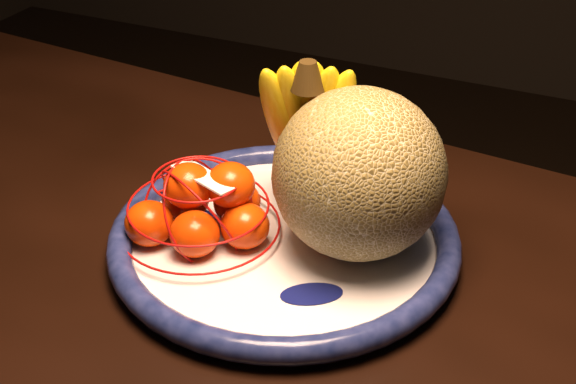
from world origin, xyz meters
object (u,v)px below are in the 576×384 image
at_px(dining_table, 98,311).
at_px(fruit_bowl, 284,239).
at_px(mandarin_bag, 203,209).
at_px(cantaloupe, 359,174).
at_px(banana_bunch, 307,123).

bearing_deg(dining_table, fruit_bowl, 32.97).
relative_size(dining_table, mandarin_bag, 7.11).
distance_m(fruit_bowl, cantaloupe, 0.12).
bearing_deg(cantaloupe, dining_table, -155.43).
bearing_deg(dining_table, banana_bunch, 50.12).
bearing_deg(mandarin_bag, dining_table, -145.65).
distance_m(dining_table, cantaloupe, 0.34).
bearing_deg(dining_table, mandarin_bag, 39.78).
xyz_separation_m(cantaloupe, banana_bunch, (-0.08, 0.06, 0.01)).
xyz_separation_m(fruit_bowl, mandarin_bag, (-0.08, -0.03, 0.03)).
distance_m(cantaloupe, mandarin_bag, 0.17).
xyz_separation_m(fruit_bowl, banana_bunch, (-0.01, 0.08, 0.10)).
bearing_deg(fruit_bowl, mandarin_bag, -162.29).
xyz_separation_m(dining_table, banana_bunch, (0.18, 0.18, 0.19)).
distance_m(banana_bunch, mandarin_bag, 0.15).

